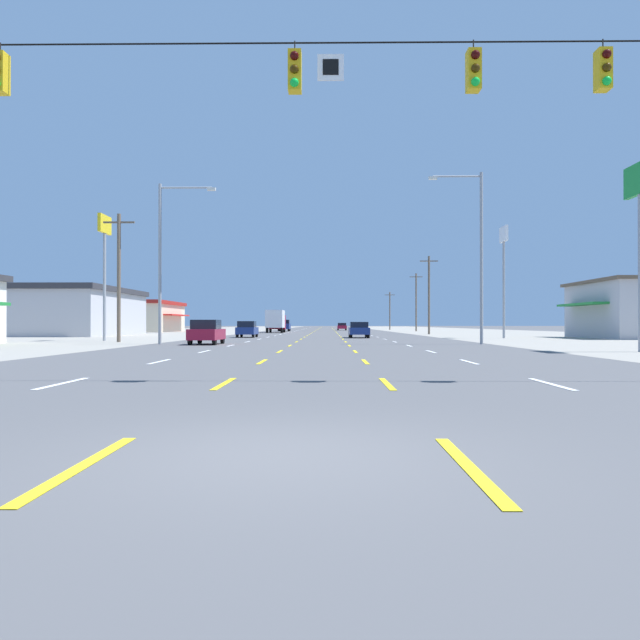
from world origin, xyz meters
name	(u,v)px	position (x,y,z in m)	size (l,w,h in m)	color
ground_plane	(324,335)	(0.00, 66.00, 0.00)	(572.00, 572.00, 0.00)	#4C4C4F
lot_apron_left	(117,335)	(-24.75, 66.00, 0.00)	(28.00, 440.00, 0.01)	gray
lot_apron_right	(532,335)	(24.75, 66.00, 0.00)	(28.00, 440.00, 0.01)	gray
lane_markings	(325,331)	(0.00, 104.50, 0.01)	(10.64, 227.60, 0.01)	white
signal_span_wire	(315,152)	(0.20, 7.73, 5.19)	(27.59, 0.52, 8.96)	brown
hatchback_far_left_nearest	(207,332)	(-7.10, 31.70, 0.78)	(1.72, 3.90, 1.54)	maroon
sedan_inner_right_near	(359,330)	(3.35, 49.75, 0.76)	(1.80, 4.50, 1.46)	navy
hatchback_far_left_mid	(247,329)	(-7.18, 51.29, 0.78)	(1.72, 3.90, 1.54)	navy
box_truck_far_left_midfar	(276,320)	(-7.05, 81.27, 1.84)	(2.40, 7.20, 3.23)	maroon
suv_far_left_far	(284,325)	(-7.03, 98.13, 1.03)	(1.98, 4.90, 1.98)	navy
sedan_inner_right_farther	(342,326)	(3.27, 112.88, 0.76)	(1.80, 4.50, 1.46)	maroon
storefront_left_row_1	(83,312)	(-26.53, 60.37, 2.65)	(9.21, 18.26, 5.24)	#B2B2B7
storefront_left_row_2	(141,316)	(-29.97, 91.80, 2.48)	(12.23, 17.21, 4.91)	beige
pole_sign_left_row_1	(105,246)	(-16.38, 39.38, 7.16)	(0.24, 2.26, 9.49)	gray
pole_sign_right_row_0	(640,204)	(14.82, 21.87, 6.79)	(0.24, 2.66, 8.70)	gray
pole_sign_right_row_1	(504,256)	(16.25, 48.29, 7.36)	(0.24, 1.99, 10.01)	gray
streetlight_left_row_0	(165,253)	(-9.82, 32.10, 5.80)	(3.63, 0.26, 10.17)	gray
streetlight_right_row_0	(477,247)	(9.87, 32.10, 6.11)	(3.40, 0.26, 10.83)	gray
utility_pole_left_row_0	(119,275)	(-14.22, 36.29, 4.71)	(2.20, 0.26, 9.03)	brown
utility_pole_right_row_1	(429,294)	(12.87, 68.05, 4.98)	(2.20, 0.26, 9.57)	brown
utility_pole_right_row_2	(416,301)	(15.67, 97.95, 5.17)	(2.20, 0.26, 9.95)	brown
utility_pole_right_row_3	(390,310)	(13.72, 122.85, 4.21)	(2.20, 0.26, 8.04)	brown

